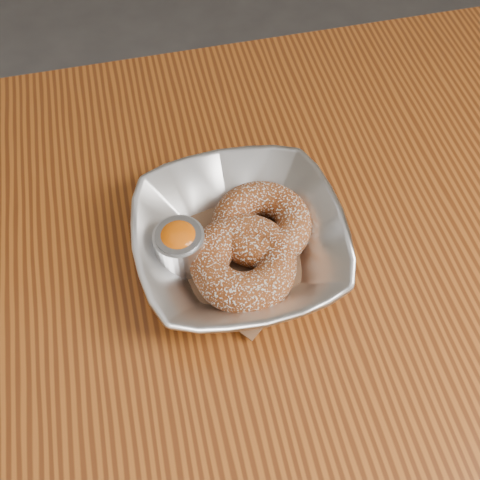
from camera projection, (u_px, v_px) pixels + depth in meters
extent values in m
plane|color=#565659|center=(290.00, 449.00, 1.21)|extent=(4.00, 4.00, 0.00)
cube|color=brown|center=(341.00, 291.00, 0.60)|extent=(1.20, 0.80, 0.04)
imported|color=silver|center=(240.00, 242.00, 0.58)|extent=(0.22, 0.22, 0.05)
cube|color=brown|center=(240.00, 251.00, 0.59)|extent=(0.20, 0.20, 0.00)
torus|color=brown|center=(262.00, 224.00, 0.59)|extent=(0.11, 0.11, 0.04)
torus|color=brown|center=(244.00, 266.00, 0.56)|extent=(0.14, 0.14, 0.04)
torus|color=brown|center=(243.00, 260.00, 0.56)|extent=(0.14, 0.14, 0.04)
cylinder|color=silver|center=(180.00, 248.00, 0.57)|extent=(0.05, 0.05, 0.05)
cylinder|color=gray|center=(180.00, 246.00, 0.56)|extent=(0.05, 0.05, 0.04)
ellipsoid|color=#FB6207|center=(179.00, 239.00, 0.55)|extent=(0.04, 0.04, 0.03)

